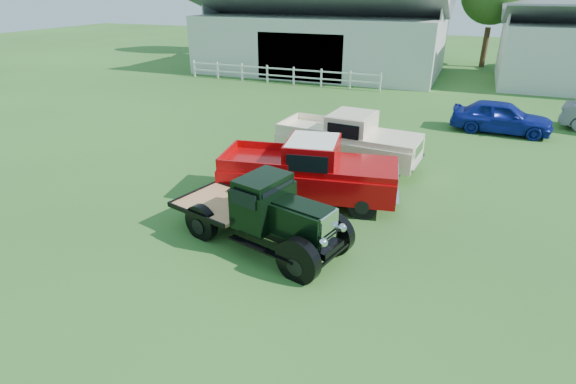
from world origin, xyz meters
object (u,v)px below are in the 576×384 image
at_px(red_pickup, 309,170).
at_px(misc_car_blue, 501,117).
at_px(vintage_flatbed, 261,210).
at_px(white_pickup, 348,140).

height_order(red_pickup, misc_car_blue, red_pickup).
distance_m(vintage_flatbed, white_pickup, 6.43).
bearing_deg(red_pickup, white_pickup, 74.76).
height_order(vintage_flatbed, misc_car_blue, vintage_flatbed).
distance_m(vintage_flatbed, red_pickup, 2.96).
relative_size(vintage_flatbed, white_pickup, 0.90).
bearing_deg(red_pickup, vintage_flatbed, -104.58).
height_order(vintage_flatbed, white_pickup, white_pickup).
distance_m(vintage_flatbed, misc_car_blue, 14.51).
bearing_deg(white_pickup, red_pickup, -90.55).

